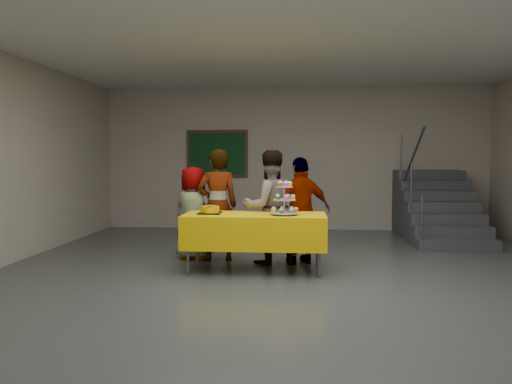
{
  "coord_description": "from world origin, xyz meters",
  "views": [
    {
      "loc": [
        0.09,
        -5.56,
        1.52
      ],
      "look_at": [
        -0.48,
        1.2,
        1.05
      ],
      "focal_mm": 35.0,
      "sensor_mm": 36.0,
      "label": 1
    }
  ],
  "objects_px": {
    "cupcake_stand": "(284,201)",
    "staircase": "(435,212)",
    "schoolchild_c": "(269,207)",
    "noticeboard": "(217,154)",
    "bake_table": "(255,230)",
    "schoolchild_a": "(193,213)",
    "bear_cake": "(210,209)",
    "schoolchild_d": "(301,211)",
    "schoolchild_b": "(217,205)"
  },
  "relations": [
    {
      "from": "bear_cake",
      "to": "staircase",
      "type": "xyz_separation_m",
      "value": [
        3.78,
        3.13,
        -0.34
      ]
    },
    {
      "from": "schoolchild_c",
      "to": "schoolchild_a",
      "type": "bearing_deg",
      "value": -33.58
    },
    {
      "from": "schoolchild_c",
      "to": "noticeboard",
      "type": "relative_size",
      "value": 1.25
    },
    {
      "from": "bear_cake",
      "to": "noticeboard",
      "type": "height_order",
      "value": "noticeboard"
    },
    {
      "from": "bake_table",
      "to": "schoolchild_b",
      "type": "bearing_deg",
      "value": 132.97
    },
    {
      "from": "bear_cake",
      "to": "schoolchild_a",
      "type": "xyz_separation_m",
      "value": [
        -0.39,
        0.74,
        -0.14
      ]
    },
    {
      "from": "cupcake_stand",
      "to": "staircase",
      "type": "relative_size",
      "value": 0.19
    },
    {
      "from": "cupcake_stand",
      "to": "staircase",
      "type": "bearing_deg",
      "value": 48.99
    },
    {
      "from": "bake_table",
      "to": "schoolchild_d",
      "type": "bearing_deg",
      "value": 41.62
    },
    {
      "from": "schoolchild_b",
      "to": "schoolchild_c",
      "type": "distance_m",
      "value": 0.79
    },
    {
      "from": "schoolchild_b",
      "to": "schoolchild_a",
      "type": "bearing_deg",
      "value": -30.27
    },
    {
      "from": "cupcake_stand",
      "to": "noticeboard",
      "type": "relative_size",
      "value": 0.34
    },
    {
      "from": "schoolchild_c",
      "to": "schoolchild_d",
      "type": "height_order",
      "value": "schoolchild_c"
    },
    {
      "from": "bake_table",
      "to": "staircase",
      "type": "bearing_deg",
      "value": 44.54
    },
    {
      "from": "bake_table",
      "to": "staircase",
      "type": "xyz_separation_m",
      "value": [
        3.18,
        3.13,
        -0.07
      ]
    },
    {
      "from": "bake_table",
      "to": "staircase",
      "type": "height_order",
      "value": "staircase"
    },
    {
      "from": "schoolchild_c",
      "to": "staircase",
      "type": "distance_m",
      "value": 4.01
    },
    {
      "from": "bake_table",
      "to": "schoolchild_c",
      "type": "distance_m",
      "value": 0.59
    },
    {
      "from": "cupcake_stand",
      "to": "staircase",
      "type": "xyz_separation_m",
      "value": [
        2.78,
        3.2,
        -0.46
      ]
    },
    {
      "from": "cupcake_stand",
      "to": "noticeboard",
      "type": "distance_m",
      "value": 4.37
    },
    {
      "from": "bake_table",
      "to": "noticeboard",
      "type": "distance_m",
      "value": 4.26
    },
    {
      "from": "schoolchild_c",
      "to": "bake_table",
      "type": "bearing_deg",
      "value": 49.86
    },
    {
      "from": "schoolchild_b",
      "to": "schoolchild_c",
      "type": "bearing_deg",
      "value": 152.26
    },
    {
      "from": "schoolchild_a",
      "to": "schoolchild_c",
      "type": "height_order",
      "value": "schoolchild_c"
    },
    {
      "from": "staircase",
      "to": "schoolchild_c",
      "type": "bearing_deg",
      "value": -138.92
    },
    {
      "from": "schoolchild_a",
      "to": "staircase",
      "type": "height_order",
      "value": "staircase"
    },
    {
      "from": "bear_cake",
      "to": "schoolchild_c",
      "type": "height_order",
      "value": "schoolchild_c"
    },
    {
      "from": "bake_table",
      "to": "schoolchild_d",
      "type": "distance_m",
      "value": 0.86
    },
    {
      "from": "cupcake_stand",
      "to": "schoolchild_c",
      "type": "distance_m",
      "value": 0.63
    },
    {
      "from": "schoolchild_b",
      "to": "noticeboard",
      "type": "height_order",
      "value": "noticeboard"
    },
    {
      "from": "schoolchild_b",
      "to": "bake_table",
      "type": "bearing_deg",
      "value": 116.1
    },
    {
      "from": "bake_table",
      "to": "staircase",
      "type": "distance_m",
      "value": 4.46
    },
    {
      "from": "bear_cake",
      "to": "schoolchild_b",
      "type": "bearing_deg",
      "value": 90.44
    },
    {
      "from": "staircase",
      "to": "schoolchild_a",
      "type": "bearing_deg",
      "value": -150.18
    },
    {
      "from": "cupcake_stand",
      "to": "staircase",
      "type": "distance_m",
      "value": 4.27
    },
    {
      "from": "bake_table",
      "to": "cupcake_stand",
      "type": "distance_m",
      "value": 0.56
    },
    {
      "from": "schoolchild_a",
      "to": "bear_cake",
      "type": "bearing_deg",
      "value": 137.99
    },
    {
      "from": "cupcake_stand",
      "to": "bear_cake",
      "type": "bearing_deg",
      "value": 175.88
    },
    {
      "from": "bake_table",
      "to": "schoolchild_d",
      "type": "xyz_separation_m",
      "value": [
        0.62,
        0.55,
        0.21
      ]
    },
    {
      "from": "schoolchild_c",
      "to": "schoolchild_d",
      "type": "distance_m",
      "value": 0.46
    },
    {
      "from": "schoolchild_c",
      "to": "schoolchild_d",
      "type": "xyz_separation_m",
      "value": [
        0.46,
        0.05,
        -0.05
      ]
    },
    {
      "from": "bake_table",
      "to": "schoolchild_a",
      "type": "relative_size",
      "value": 1.36
    },
    {
      "from": "bear_cake",
      "to": "staircase",
      "type": "height_order",
      "value": "staircase"
    },
    {
      "from": "noticeboard",
      "to": "cupcake_stand",
      "type": "bearing_deg",
      "value": -69.11
    },
    {
      "from": "bear_cake",
      "to": "staircase",
      "type": "bearing_deg",
      "value": 39.63
    },
    {
      "from": "bake_table",
      "to": "schoolchild_c",
      "type": "xyz_separation_m",
      "value": [
        0.17,
        0.5,
        0.26
      ]
    },
    {
      "from": "staircase",
      "to": "noticeboard",
      "type": "bearing_deg",
      "value": 169.06
    },
    {
      "from": "bear_cake",
      "to": "schoolchild_c",
      "type": "xyz_separation_m",
      "value": [
        0.77,
        0.5,
        -0.02
      ]
    },
    {
      "from": "schoolchild_a",
      "to": "schoolchild_b",
      "type": "xyz_separation_m",
      "value": [
        0.38,
        -0.09,
        0.13
      ]
    },
    {
      "from": "staircase",
      "to": "noticeboard",
      "type": "xyz_separation_m",
      "value": [
        -4.33,
        0.84,
        1.11
      ]
    }
  ]
}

